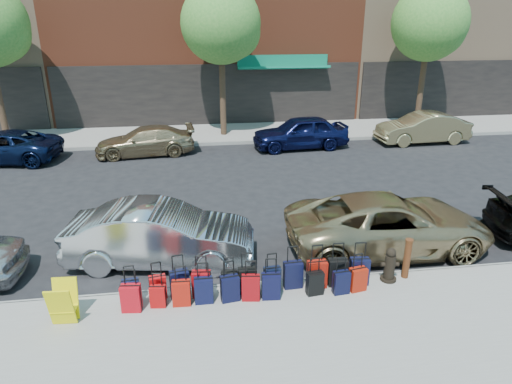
{
  "coord_description": "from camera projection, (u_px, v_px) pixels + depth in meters",
  "views": [
    {
      "loc": [
        -1.06,
        -13.47,
        5.99
      ],
      "look_at": [
        0.63,
        -1.5,
        1.23
      ],
      "focal_mm": 32.0,
      "sensor_mm": 36.0,
      "label": 1
    }
  ],
  "objects": [
    {
      "name": "suitcase_front_7",
      "position": [
        293.0,
        275.0,
        10.31
      ],
      "size": [
        0.43,
        0.25,
        1.01
      ],
      "rotation": [
        0.0,
        0.0,
        0.05
      ],
      "color": "black",
      "rests_on": "sidewalk_near"
    },
    {
      "name": "suitcase_front_4",
      "position": [
        229.0,
        282.0,
        10.12
      ],
      "size": [
        0.36,
        0.21,
        0.86
      ],
      "rotation": [
        0.0,
        0.0,
        -0.03
      ],
      "color": "black",
      "rests_on": "sidewalk_near"
    },
    {
      "name": "suitcase_front_6",
      "position": [
        272.0,
        279.0,
        10.22
      ],
      "size": [
        0.38,
        0.23,
        0.9
      ],
      "rotation": [
        0.0,
        0.0,
        0.06
      ],
      "color": "black",
      "rests_on": "sidewalk_near"
    },
    {
      "name": "suitcase_front_3",
      "position": [
        201.0,
        284.0,
        9.98
      ],
      "size": [
        0.43,
        0.28,
        0.98
      ],
      "rotation": [
        0.0,
        0.0,
        -0.14
      ],
      "color": "maroon",
      "rests_on": "sidewalk_near"
    },
    {
      "name": "car_far_3",
      "position": [
        423.0,
        128.0,
        22.27
      ],
      "size": [
        4.52,
        1.72,
        1.47
      ],
      "primitive_type": "imported",
      "rotation": [
        0.0,
        0.0,
        -1.53
      ],
      "color": "tan",
      "rests_on": "ground"
    },
    {
      "name": "suitcase_front_5",
      "position": [
        247.0,
        280.0,
        10.13
      ],
      "size": [
        0.4,
        0.22,
        0.96
      ],
      "rotation": [
        0.0,
        0.0,
        0.01
      ],
      "color": "black",
      "rests_on": "sidewalk_near"
    },
    {
      "name": "suitcase_back_1",
      "position": [
        158.0,
        296.0,
        9.65
      ],
      "size": [
        0.35,
        0.22,
        0.78
      ],
      "rotation": [
        0.0,
        0.0,
        -0.11
      ],
      "color": "#A90A0B",
      "rests_on": "sidewalk_near"
    },
    {
      "name": "curb_far",
      "position": [
        216.0,
        144.0,
        22.06
      ],
      "size": [
        60.0,
        0.08,
        0.15
      ],
      "primitive_type": "cube",
      "color": "gray",
      "rests_on": "ground"
    },
    {
      "name": "suitcase_back_10",
      "position": [
        358.0,
        279.0,
        10.21
      ],
      "size": [
        0.41,
        0.28,
        0.89
      ],
      "rotation": [
        0.0,
        0.0,
        0.19
      ],
      "color": "maroon",
      "rests_on": "sidewalk_near"
    },
    {
      "name": "suitcase_back_5",
      "position": [
        251.0,
        288.0,
        9.87
      ],
      "size": [
        0.41,
        0.28,
        0.92
      ],
      "rotation": [
        0.0,
        0.0,
        -0.14
      ],
      "color": "maroon",
      "rests_on": "sidewalk_near"
    },
    {
      "name": "suitcase_front_1",
      "position": [
        158.0,
        287.0,
        9.93
      ],
      "size": [
        0.39,
        0.26,
        0.86
      ],
      "rotation": [
        0.0,
        0.0,
        0.18
      ],
      "color": "#AD0B0C",
      "rests_on": "sidewalk_near"
    },
    {
      "name": "tree_center",
      "position": [
        224.0,
        26.0,
        21.59
      ],
      "size": [
        3.8,
        3.8,
        7.27
      ],
      "color": "black",
      "rests_on": "sidewalk_far"
    },
    {
      "name": "tree_right",
      "position": [
        432.0,
        25.0,
        22.95
      ],
      "size": [
        3.8,
        3.8,
        7.27
      ],
      "color": "black",
      "rests_on": "sidewalk_far"
    },
    {
      "name": "ground",
      "position": [
        230.0,
        211.0,
        14.74
      ],
      "size": [
        120.0,
        120.0,
        0.0
      ],
      "primitive_type": "plane",
      "color": "black",
      "rests_on": "ground"
    },
    {
      "name": "suitcase_front_2",
      "position": [
        180.0,
        283.0,
        9.99
      ],
      "size": [
        0.45,
        0.3,
        0.99
      ],
      "rotation": [
        0.0,
        0.0,
        0.2
      ],
      "color": "black",
      "rests_on": "sidewalk_near"
    },
    {
      "name": "suitcase_back_3",
      "position": [
        204.0,
        290.0,
        9.78
      ],
      "size": [
        0.39,
        0.23,
        0.94
      ],
      "rotation": [
        0.0,
        0.0,
        -0.01
      ],
      "color": "black",
      "rests_on": "sidewalk_near"
    },
    {
      "name": "suitcase_back_4",
      "position": [
        230.0,
        288.0,
        9.84
      ],
      "size": [
        0.42,
        0.28,
        0.94
      ],
      "rotation": [
        0.0,
        0.0,
        0.15
      ],
      "color": "black",
      "rests_on": "sidewalk_near"
    },
    {
      "name": "suitcase_back_6",
      "position": [
        271.0,
        286.0,
        9.92
      ],
      "size": [
        0.41,
        0.26,
        0.95
      ],
      "rotation": [
        0.0,
        0.0,
        -0.07
      ],
      "color": "black",
      "rests_on": "sidewalk_near"
    },
    {
      "name": "car_near_2",
      "position": [
        388.0,
        223.0,
        12.14
      ],
      "size": [
        5.44,
        2.52,
        1.51
      ],
      "primitive_type": "imported",
      "rotation": [
        0.0,
        0.0,
        1.57
      ],
      "color": "#9E8961",
      "rests_on": "ground"
    },
    {
      "name": "suitcase_back_0",
      "position": [
        131.0,
        298.0,
        9.5
      ],
      "size": [
        0.43,
        0.28,
        0.96
      ],
      "rotation": [
        0.0,
        0.0,
        -0.11
      ],
      "color": "#B50B16",
      "rests_on": "sidewalk_near"
    },
    {
      "name": "car_near_1",
      "position": [
        161.0,
        235.0,
        11.49
      ],
      "size": [
        4.86,
        2.26,
        1.54
      ],
      "primitive_type": "imported",
      "rotation": [
        0.0,
        0.0,
        1.43
      ],
      "color": "silver",
      "rests_on": "ground"
    },
    {
      "name": "suitcase_front_8",
      "position": [
        317.0,
        274.0,
        10.31
      ],
      "size": [
        0.44,
        0.25,
        1.04
      ],
      "rotation": [
        0.0,
        0.0,
        0.04
      ],
      "color": "maroon",
      "rests_on": "sidewalk_near"
    },
    {
      "name": "suitcase_back_8",
      "position": [
        315.0,
        283.0,
        10.07
      ],
      "size": [
        0.39,
        0.26,
        0.87
      ],
      "rotation": [
        0.0,
        0.0,
        0.13
      ],
      "color": "black",
      "rests_on": "sidewalk_near"
    },
    {
      "name": "display_rack",
      "position": [
        63.0,
        303.0,
        9.09
      ],
      "size": [
        0.52,
        0.57,
        0.88
      ],
      "rotation": [
        0.0,
        0.0,
        -0.06
      ],
      "color": "yellow",
      "rests_on": "sidewalk_near"
    },
    {
      "name": "car_far_0",
      "position": [
        2.0,
        147.0,
        19.39
      ],
      "size": [
        5.04,
        2.82,
        1.33
      ],
      "primitive_type": "imported",
      "rotation": [
        0.0,
        0.0,
        -1.7
      ],
      "color": "#0B1533",
      "rests_on": "ground"
    },
    {
      "name": "sidewalk_far",
      "position": [
        214.0,
        134.0,
        23.92
      ],
      "size": [
        60.0,
        4.0,
        0.15
      ],
      "primitive_type": "cube",
      "color": "gray",
      "rests_on": "ground"
    },
    {
      "name": "suitcase_front_9",
      "position": [
        337.0,
        272.0,
        10.39
      ],
      "size": [
        0.44,
        0.26,
        1.04
      ],
      "rotation": [
        0.0,
        0.0,
        -0.05
      ],
      "color": "black",
      "rests_on": "sidewalk_near"
    },
    {
      "name": "car_far_2",
      "position": [
        300.0,
        132.0,
        21.36
      ],
      "size": [
        4.58,
        2.12,
        1.52
      ],
      "primitive_type": "imported",
      "rotation": [
        0.0,
        0.0,
        -1.5
      ],
      "color": "#0C1139",
      "rests_on": "ground"
    },
    {
      "name": "suitcase_back_2",
      "position": [
        181.0,
        293.0,
        9.7
      ],
      "size": [
        0.39,
        0.24,
        0.91
      ],
      "rotation": [
        0.0,
        0.0,
        -0.04
      ],
      "color": "#A4150A",
      "rests_on": "sidewalk_near"
    },
    {
      "name": "car_far_1",
      "position": [
        145.0,
        141.0,
        20.4
      ],
      "size": [
        4.5,
        2.17,
        1.26
      ],
      "primitive_type": "imported",
      "rotation": [
        0.0,
        0.0,
        -1.48
      ],
      "color": "#947E5A",
      "rests_on": "ground"
    },
    {
      "name": "fire_hydrant",
      "position": [
        390.0,
        266.0,
        10.55
      ],
      "size": [
        0.42,
        0.37,
        0.83
      ],
      "rotation": [
        0.0,
        0.0,
        -0.1
      ],
      "color": "black",
      "rests_on": "sidewalk_near"
    },
    {
      "name": "suitcase_front_10",
      "position": [
        359.0,
        271.0,
        10.44
      ],
      "size": [
        0.45,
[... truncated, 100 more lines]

